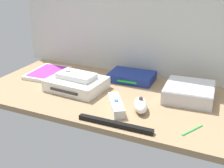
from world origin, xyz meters
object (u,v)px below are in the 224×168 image
Objects in this scene: mini_computer at (189,92)px; stylus_pen at (193,130)px; network_router at (132,77)px; game_console at (77,84)px; remote_wand at (116,105)px; sensor_bar at (115,124)px; remote_nunchuk at (141,105)px; game_case at (48,73)px; remote_classic_pad at (76,76)px.

mini_computer is 22.37cm from stylus_pen.
network_router is at bearing 136.08° from stylus_pen.
game_console is 22.66cm from remote_wand.
sensor_bar is (4.26, -10.38, -0.81)cm from remote_wand.
mini_computer is 1.27× the size of remote_wand.
remote_nunchuk is at bearing -128.53° from mini_computer.
mini_computer is at bearing 26.74° from remote_nunchuk.
remote_nunchuk reaches higher than sensor_bar.
game_case is at bearing 123.51° from remote_wand.
network_router is (-25.08, 8.04, -0.94)cm from mini_computer.
remote_classic_pad reaches higher than game_case.
game_console is at bearing -64.12° from remote_classic_pad.
network_router is at bearing 10.15° from game_case.
remote_classic_pad is (-0.16, 0.41, 3.21)cm from game_console.
stylus_pen is (5.63, -21.53, -2.29)cm from mini_computer.
remote_classic_pad reaches higher than sensor_bar.
sensor_bar is at bearing -161.61° from stylus_pen.
mini_computer is 20.31cm from remote_nunchuk.
remote_wand is 8.11cm from remote_nunchuk.
game_console is at bearing 142.40° from remote_nunchuk.
remote_nunchuk is (48.52, -15.25, 1.28)cm from game_case.
network_router and remote_wand have the same top height.
game_console is at bearing -167.16° from mini_computer.
game_console is at bearing 141.45° from sensor_bar.
remote_classic_pad is at bearing -136.16° from network_router.
stylus_pen is at bearing -10.90° from remote_classic_pad.
game_case is 69.99cm from stylus_pen.
sensor_bar reaches higher than stylus_pen.
game_case reaches higher than sensor_bar.
game_case is at bearing 162.63° from stylus_pen.
remote_nunchuk is at bearing 162.81° from stylus_pen.
remote_classic_pad is (-20.95, 9.40, 3.90)cm from remote_wand.
remote_nunchuk is at bearing -20.81° from game_case.
game_console is at bearing -26.93° from game_case.
network_router is 26.83cm from remote_wand.
mini_computer reaches higher than remote_wand.
sensor_bar is 2.67× the size of stylus_pen.
mini_computer is at bearing 59.95° from sensor_bar.
remote_nunchuk is 29.67cm from remote_classic_pad.
mini_computer is at bearing 9.06° from remote_wand.
game_console is 0.91× the size of sensor_bar.
game_console is 2.01× the size of remote_nunchuk.
remote_nunchuk reaches higher than network_router.
remote_wand is at bearing -137.93° from mini_computer.
remote_wand is at bearing 173.05° from stylus_pen.
game_console reaches higher than remote_wand.
sensor_bar is (25.21, -19.79, -4.71)cm from remote_classic_pad.
sensor_bar is (25.05, -19.38, -1.50)cm from game_console.
remote_nunchuk is 1.21× the size of stylus_pen.
sensor_bar is (9.00, -36.79, -1.00)cm from network_router.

